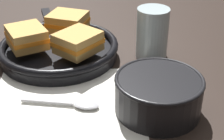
% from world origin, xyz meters
% --- Properties ---
extents(ground_plane, '(4.00, 4.00, 0.00)m').
position_xyz_m(ground_plane, '(0.00, 0.00, 0.00)').
color(ground_plane, black).
extents(napkin, '(0.33, 0.30, 0.00)m').
position_xyz_m(napkin, '(-0.05, 0.00, 0.00)').
color(napkin, white).
rests_on(napkin, ground_plane).
extents(soup_bowl, '(0.17, 0.17, 0.07)m').
position_xyz_m(soup_bowl, '(0.11, -0.07, 0.04)').
color(soup_bowl, black).
rests_on(soup_bowl, ground_plane).
extents(spoon, '(0.15, 0.07, 0.01)m').
position_xyz_m(spoon, '(-0.04, -0.02, 0.01)').
color(spoon, '#B7B7BC').
rests_on(spoon, napkin).
extents(skillet, '(0.29, 0.42, 0.04)m').
position_xyz_m(skillet, '(-0.05, 0.20, 0.02)').
color(skillet, black).
rests_on(skillet, ground_plane).
extents(sandwich_near_left, '(0.12, 0.12, 0.05)m').
position_xyz_m(sandwich_near_left, '(-0.02, 0.26, 0.07)').
color(sandwich_near_left, tan).
rests_on(sandwich_near_left, skillet).
extents(sandwich_near_right, '(0.11, 0.11, 0.05)m').
position_xyz_m(sandwich_near_right, '(-0.12, 0.19, 0.07)').
color(sandwich_near_right, tan).
rests_on(sandwich_near_right, skillet).
extents(sandwich_far_left, '(0.12, 0.12, 0.05)m').
position_xyz_m(sandwich_far_left, '(-0.01, 0.14, 0.07)').
color(sandwich_far_left, tan).
rests_on(sandwich_far_left, skillet).
extents(drinking_glass, '(0.08, 0.08, 0.12)m').
position_xyz_m(drinking_glass, '(0.17, 0.15, 0.06)').
color(drinking_glass, silver).
rests_on(drinking_glass, ground_plane).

